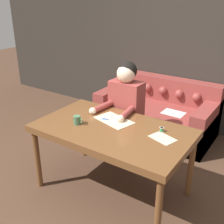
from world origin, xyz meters
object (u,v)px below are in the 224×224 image
object	(u,v)px
couch	(157,114)
thread_spool	(162,130)
scissors	(107,120)
mug	(77,120)
person	(126,113)
dining_table	(112,134)

from	to	relation	value
couch	thread_spool	distance (m)	1.58
scissors	mug	size ratio (longest dim) A/B	1.75
person	scissors	xyz separation A→B (m)	(0.04, -0.45, 0.10)
dining_table	scissors	bearing A→B (deg)	141.89
person	scissors	distance (m)	0.46
scissors	thread_spool	size ratio (longest dim) A/B	4.40
person	thread_spool	xyz separation A→B (m)	(0.63, -0.37, 0.12)
scissors	mug	xyz separation A→B (m)	(-0.19, -0.25, 0.04)
dining_table	couch	world-z (taller)	couch
person	scissors	world-z (taller)	person
thread_spool	scissors	bearing A→B (deg)	-173.02
couch	person	bearing A→B (deg)	-88.46
person	mug	xyz separation A→B (m)	(-0.15, -0.70, 0.14)
couch	mug	bearing A→B (deg)	-94.38
dining_table	person	bearing A→B (deg)	108.58
scissors	thread_spool	xyz separation A→B (m)	(0.60, 0.07, 0.02)
couch	scissors	xyz separation A→B (m)	(0.06, -1.42, 0.47)
mug	thread_spool	xyz separation A→B (m)	(0.79, 0.32, -0.02)
dining_table	person	xyz separation A→B (m)	(-0.19, 0.57, -0.03)
dining_table	scissors	world-z (taller)	scissors
dining_table	couch	size ratio (longest dim) A/B	0.91
dining_table	person	distance (m)	0.60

